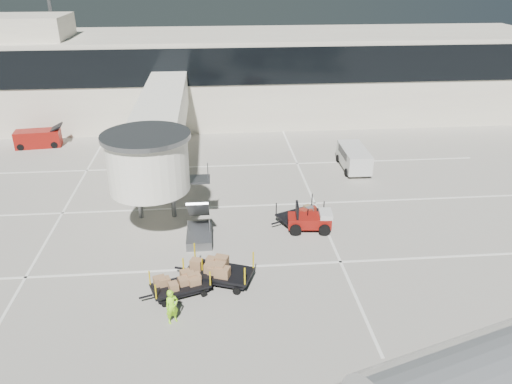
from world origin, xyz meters
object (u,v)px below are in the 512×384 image
Objects in this scene: box_cart_far at (180,285)px; baggage_tug at (310,220)px; suitcase_cart at (300,215)px; minivan at (354,156)px; belt_loader at (39,138)px; ground_worker at (172,307)px; box_cart_near at (216,270)px.

baggage_tug is at bearing 18.99° from box_cart_far.
minivan is at bearing 31.79° from suitcase_cart.
belt_loader is at bearing 165.23° from minivan.
ground_worker is at bearing -125.81° from minivan.
suitcase_cart is at bearing 68.57° from box_cart_near.
ground_worker is 20.89m from minivan.
box_cart_near reaches higher than box_cart_far.
box_cart_near is 25.53m from belt_loader.
minivan is (5.00, 9.12, 0.37)m from baggage_tug.
suitcase_cart is at bearing -44.57° from belt_loader.
minivan is at bearing 73.26° from box_cart_near.
suitcase_cart is 9.47m from box_cart_far.
suitcase_cart is 2.04× the size of ground_worker.
box_cart_far is (-6.81, -6.59, 0.05)m from suitcase_cart.
minivan is 1.07× the size of belt_loader.
minivan is (12.26, 14.75, 0.45)m from box_cart_far.
belt_loader reaches higher than ground_worker.
suitcase_cart is 24.95m from belt_loader.
box_cart_far is at bearing -136.94° from baggage_tug.
minivan is (10.59, 13.85, 0.34)m from box_cart_near.
belt_loader is (-12.94, 21.84, 0.19)m from box_cart_far.
box_cart_far is 0.78× the size of minivan.
box_cart_near is (-5.14, -5.69, 0.17)m from suitcase_cart.
box_cart_far is at bearing 51.75° from ground_worker.
suitcase_cart is at bearing 120.41° from baggage_tug.
ground_worker is at bearing -102.86° from box_cart_near.
box_cart_far is at bearing -160.38° from suitcase_cart.
box_cart_far is 25.39m from belt_loader.
suitcase_cart is 0.78× the size of minivan.
ground_worker is at bearing -129.31° from baggage_tug.
belt_loader is at bearing 101.83° from box_cart_far.
belt_loader is at bearing 146.50° from baggage_tug.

